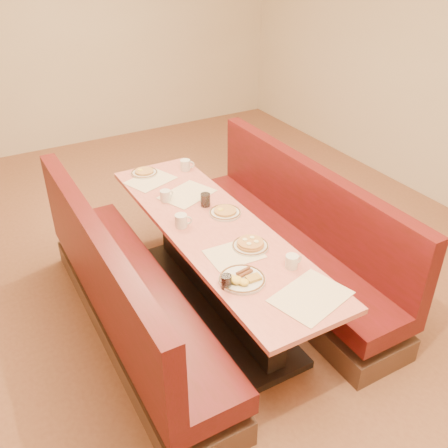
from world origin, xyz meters
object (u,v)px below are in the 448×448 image
eggs_plate (242,279)px  soda_tumbler_near (226,282)px  booth_left (126,299)px  soda_tumbler_mid (205,200)px  booth_right (291,243)px  diner_table (215,267)px  coffee_mug_d (166,195)px  coffee_mug_c (186,165)px  coffee_mug_b (182,220)px  pancake_plate (250,245)px  coffee_mug_a (292,261)px

eggs_plate → soda_tumbler_near: soda_tumbler_near is taller
booth_left → eggs_plate: booth_left is taller
booth_left → eggs_plate: (0.57, -0.66, 0.41)m
soda_tumbler_mid → booth_right: bearing=-26.2°
diner_table → coffee_mug_d: 0.71m
soda_tumbler_near → booth_right: bearing=33.3°
coffee_mug_c → soda_tumbler_mid: soda_tumbler_mid is taller
coffee_mug_b → soda_tumbler_near: 0.79m
eggs_plate → coffee_mug_d: size_ratio=2.48×
pancake_plate → eggs_plate: bearing=-130.0°
coffee_mug_c → coffee_mug_d: coffee_mug_c is taller
coffee_mug_c → coffee_mug_d: (-0.39, -0.44, -0.00)m
soda_tumbler_mid → diner_table: bearing=-106.0°
coffee_mug_b → soda_tumbler_mid: bearing=57.5°
soda_tumbler_mid → coffee_mug_d: bearing=135.5°
diner_table → coffee_mug_b: bearing=149.2°
diner_table → eggs_plate: size_ratio=8.39×
booth_left → coffee_mug_b: size_ratio=19.88×
coffee_mug_b → soda_tumbler_near: (-0.07, -0.79, -0.01)m
diner_table → booth_left: booth_left is taller
coffee_mug_c → soda_tumbler_mid: (-0.15, -0.68, 0.00)m
coffee_mug_b → coffee_mug_d: coffee_mug_b is taller
diner_table → booth_left: size_ratio=1.00×
soda_tumbler_near → diner_table: bearing=67.2°
coffee_mug_a → coffee_mug_b: coffee_mug_b is taller
pancake_plate → coffee_mug_b: size_ratio=2.04×
coffee_mug_c → soda_tumbler_mid: 0.70m
eggs_plate → coffee_mug_c: size_ratio=2.37×
coffee_mug_a → coffee_mug_d: size_ratio=1.00×
booth_left → booth_right: size_ratio=1.00×
coffee_mug_b → coffee_mug_c: 0.98m
coffee_mug_a → coffee_mug_b: bearing=118.2°
coffee_mug_d → booth_right: bearing=-41.7°
diner_table → coffee_mug_a: bearing=-73.8°
soda_tumbler_near → coffee_mug_a: bearing=-3.1°
coffee_mug_a → booth_right: bearing=54.0°
diner_table → soda_tumbler_near: size_ratio=27.11×
booth_left → soda_tumbler_mid: booth_left is taller
coffee_mug_a → soda_tumbler_near: size_ratio=1.30×
pancake_plate → coffee_mug_b: coffee_mug_b is taller
coffee_mug_c → soda_tumbler_near: size_ratio=1.37×
diner_table → soda_tumbler_mid: size_ratio=23.46×
coffee_mug_a → coffee_mug_c: 1.69m
coffee_mug_a → soda_tumbler_mid: soda_tumbler_mid is taller
coffee_mug_b → coffee_mug_d: 0.43m
coffee_mug_b → soda_tumbler_near: size_ratio=1.36×
soda_tumbler_mid → coffee_mug_c: bearing=77.2°
pancake_plate → eggs_plate: 0.39m
coffee_mug_b → eggs_plate: bearing=-61.6°
booth_right → pancake_plate: size_ratio=9.74×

